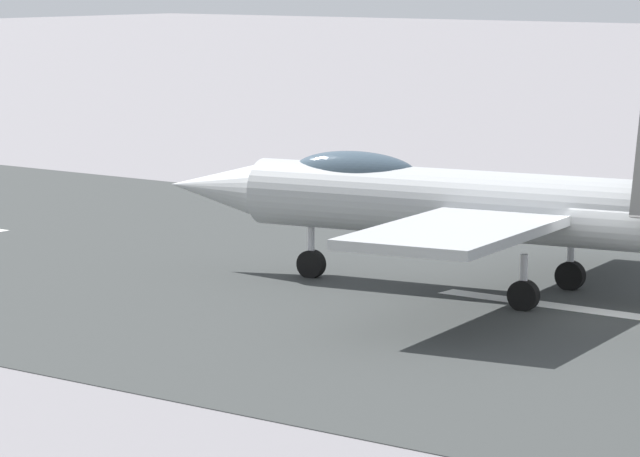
% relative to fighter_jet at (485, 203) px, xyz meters
% --- Properties ---
extents(ground_plane, '(400.00, 400.00, 0.00)m').
position_rel_fighter_jet_xyz_m(ground_plane, '(-3.94, 0.33, -2.36)').
color(ground_plane, gray).
extents(runway_strip, '(240.00, 26.00, 0.02)m').
position_rel_fighter_jet_xyz_m(runway_strip, '(-3.96, 0.33, -2.35)').
color(runway_strip, '#363938').
rests_on(runway_strip, ground).
extents(fighter_jet, '(17.79, 14.45, 5.56)m').
position_rel_fighter_jet_xyz_m(fighter_jet, '(0.00, 0.00, 0.00)').
color(fighter_jet, '#AAADB0').
rests_on(fighter_jet, ground).
extents(marker_cone_mid, '(0.44, 0.44, 0.55)m').
position_rel_fighter_jet_xyz_m(marker_cone_mid, '(5.31, -11.21, -2.09)').
color(marker_cone_mid, orange).
rests_on(marker_cone_mid, ground).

